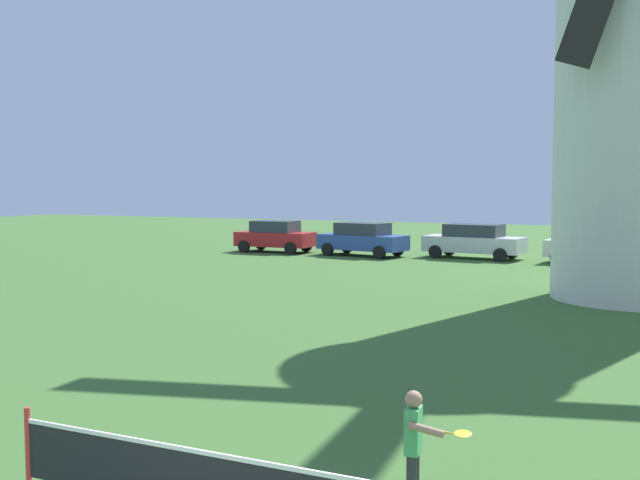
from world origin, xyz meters
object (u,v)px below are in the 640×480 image
Objects in this scene: parked_car_red at (275,236)px; parked_car_silver at (474,241)px; player_far at (416,440)px; parked_car_blue at (363,239)px; parked_car_cream at (595,245)px.

parked_car_silver is (9.69, 0.95, 0.00)m from parked_car_red.
parked_car_blue is (-10.37, 24.83, 0.13)m from player_far.
parked_car_blue and parked_car_cream have the same top height.
player_far is 26.91m from parked_car_blue.
parked_car_red and parked_car_cream have the same top height.
parked_car_cream is at bearing 1.88° from parked_car_red.
parked_car_blue and parked_car_silver have the same top height.
parked_car_red is at bearing 121.17° from player_far.
parked_car_cream is (10.24, 0.50, -0.00)m from parked_car_blue.
parked_car_blue is at bearing -177.19° from parked_car_cream.
parked_car_blue is at bearing -169.16° from parked_car_silver.
parked_car_blue is (4.66, -0.01, 0.00)m from parked_car_red.
parked_car_silver is at bearing 101.69° from player_far.
parked_car_cream reaches higher than player_far.
parked_car_silver is (5.03, 0.96, 0.00)m from parked_car_blue.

